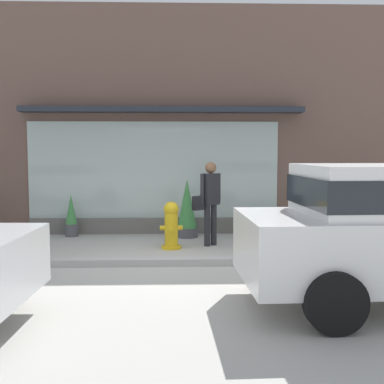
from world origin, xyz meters
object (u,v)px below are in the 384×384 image
(fire_hydrant, at_px, (171,225))
(pedestrian_with_handbag, at_px, (210,197))
(potted_plant_by_entrance, at_px, (263,223))
(potted_plant_doorstep, at_px, (187,209))
(potted_plant_near_hydrant, at_px, (326,208))
(potted_plant_window_left, at_px, (71,216))
(potted_plant_corner_tall, at_px, (365,217))

(fire_hydrant, relative_size, pedestrian_with_handbag, 0.55)
(fire_hydrant, height_order, potted_plant_by_entrance, fire_hydrant)
(pedestrian_with_handbag, bearing_deg, potted_plant_doorstep, -103.94)
(pedestrian_with_handbag, xyz_separation_m, potted_plant_near_hydrant, (2.71, 1.14, -0.35))
(potted_plant_window_left, height_order, potted_plant_corner_tall, potted_plant_corner_tall)
(pedestrian_with_handbag, distance_m, potted_plant_by_entrance, 1.64)
(potted_plant_doorstep, bearing_deg, potted_plant_near_hydrant, 2.62)
(fire_hydrant, height_order, potted_plant_near_hydrant, potted_plant_near_hydrant)
(potted_plant_doorstep, bearing_deg, potted_plant_window_left, 176.07)
(fire_hydrant, distance_m, potted_plant_by_entrance, 2.29)
(potted_plant_doorstep, bearing_deg, potted_plant_by_entrance, -5.10)
(fire_hydrant, xyz_separation_m, potted_plant_doorstep, (0.33, 1.26, 0.16))
(potted_plant_by_entrance, relative_size, potted_plant_corner_tall, 0.67)
(potted_plant_near_hydrant, bearing_deg, potted_plant_doorstep, -177.38)
(fire_hydrant, bearing_deg, pedestrian_with_handbag, 19.22)
(fire_hydrant, xyz_separation_m, potted_plant_corner_tall, (4.21, 1.04, 0.01))
(potted_plant_doorstep, distance_m, potted_plant_by_entrance, 1.70)
(fire_hydrant, bearing_deg, potted_plant_window_left, 147.22)
(pedestrian_with_handbag, distance_m, potted_plant_window_left, 3.27)
(fire_hydrant, relative_size, potted_plant_near_hydrant, 0.71)
(pedestrian_with_handbag, height_order, potted_plant_window_left, pedestrian_with_handbag)
(potted_plant_doorstep, relative_size, potted_plant_corner_tall, 1.31)
(potted_plant_corner_tall, bearing_deg, fire_hydrant, -166.14)
(potted_plant_corner_tall, bearing_deg, potted_plant_near_hydrant, 153.38)
(potted_plant_corner_tall, bearing_deg, potted_plant_by_entrance, 177.99)
(pedestrian_with_handbag, height_order, potted_plant_doorstep, pedestrian_with_handbag)
(pedestrian_with_handbag, relative_size, potted_plant_window_left, 1.79)
(potted_plant_window_left, bearing_deg, potted_plant_corner_tall, -3.58)
(potted_plant_corner_tall, bearing_deg, pedestrian_with_handbag, -167.36)
(potted_plant_doorstep, xyz_separation_m, potted_plant_corner_tall, (3.87, -0.23, -0.15))
(fire_hydrant, distance_m, potted_plant_doorstep, 1.32)
(potted_plant_window_left, relative_size, potted_plant_doorstep, 0.73)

